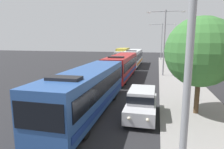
# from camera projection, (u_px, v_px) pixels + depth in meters

# --- Properties ---
(bus_lead) EXTENTS (2.58, 11.80, 3.21)m
(bus_lead) POSITION_uv_depth(u_px,v_px,m) (88.00, 89.00, 13.53)
(bus_lead) COLOR #284C8C
(bus_lead) RESTS_ON ground_plane
(bus_second_in_line) EXTENTS (2.58, 12.15, 3.21)m
(bus_second_in_line) POSITION_uv_depth(u_px,v_px,m) (122.00, 66.00, 25.82)
(bus_second_in_line) COLOR maroon
(bus_second_in_line) RESTS_ON ground_plane
(bus_middle) EXTENTS (2.58, 11.65, 3.21)m
(bus_middle) POSITION_uv_depth(u_px,v_px,m) (134.00, 57.00, 38.20)
(bus_middle) COLOR silver
(bus_middle) RESTS_ON ground_plane
(white_suv) EXTENTS (1.86, 4.52, 1.90)m
(white_suv) POSITION_uv_depth(u_px,v_px,m) (142.00, 102.00, 12.76)
(white_suv) COLOR #B7B7BC
(white_suv) RESTS_ON ground_plane
(box_truck_oncoming) EXTENTS (2.35, 7.39, 3.15)m
(box_truck_oncoming) POSITION_uv_depth(u_px,v_px,m) (122.00, 55.00, 44.57)
(box_truck_oncoming) COLOR #B7B7BC
(box_truck_oncoming) RESTS_ON ground_plane
(streetlamp_near) EXTENTS (4.98, 0.28, 7.95)m
(streetlamp_near) POSITION_uv_depth(u_px,v_px,m) (190.00, 43.00, 5.00)
(streetlamp_near) COLOR gray
(streetlamp_near) RESTS_ON sidewalk
(streetlamp_mid) EXTENTS (5.01, 0.28, 8.84)m
(streetlamp_mid) POSITION_uv_depth(u_px,v_px,m) (164.00, 37.00, 26.40)
(streetlamp_mid) COLOR gray
(streetlamp_mid) RESTS_ON sidewalk
(streetlamp_far) EXTENTS (6.20, 0.28, 8.83)m
(streetlamp_far) POSITION_uv_depth(u_px,v_px,m) (162.00, 38.00, 47.88)
(streetlamp_far) COLOR gray
(streetlamp_far) RESTS_ON sidewalk
(roadside_tree) EXTENTS (4.55, 4.55, 6.42)m
(roadside_tree) POSITION_uv_depth(u_px,v_px,m) (200.00, 52.00, 12.56)
(roadside_tree) COLOR #4C3823
(roadside_tree) RESTS_ON sidewalk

